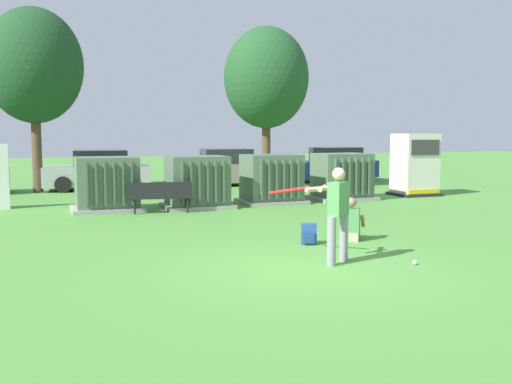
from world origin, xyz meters
name	(u,v)px	position (x,y,z in m)	size (l,w,h in m)	color
ground_plane	(312,269)	(0.00, 0.00, 0.00)	(96.00, 96.00, 0.00)	#51933D
transformer_west	(107,185)	(-2.50, 9.05, 0.79)	(2.10, 1.70, 1.62)	#9E9B93
transformer_mid_west	(197,183)	(0.22, 8.75, 0.79)	(2.10, 1.70, 1.62)	#9E9B93
transformer_mid_east	(271,180)	(2.85, 9.07, 0.79)	(2.10, 1.70, 1.62)	#9E9B93
transformer_east	(342,177)	(5.56, 9.20, 0.79)	(2.10, 1.70, 1.62)	#9E9B93
generator_enclosure	(415,165)	(8.77, 9.49, 1.14)	(1.60, 1.40, 2.30)	#262626
park_bench	(161,195)	(-1.08, 7.92, 0.54)	(1.84, 0.64, 0.92)	black
batter	(335,210)	(0.58, 0.27, 0.98)	(1.14, 1.45, 1.74)	gray
sports_ball	(415,262)	(1.85, -0.38, 0.04)	(0.09, 0.09, 0.09)	white
seated_spectator	(352,223)	(1.99, 2.16, 0.38)	(0.69, 0.78, 0.96)	tan
backpack	(309,234)	(0.90, 2.05, 0.21)	(0.37, 0.34, 0.44)	#264C8C
tree_left	(34,66)	(-4.43, 15.50, 4.88)	(3.72, 3.72, 7.11)	brown
tree_center_left	(266,78)	(4.48, 13.77, 4.55)	(3.47, 3.47, 6.63)	brown
parked_car_left_of_center	(98,171)	(-2.12, 15.75, 0.75)	(4.33, 2.19, 1.62)	#B2B2B7
parked_car_right_of_center	(224,169)	(3.28, 15.82, 0.75)	(4.32, 2.18, 1.62)	gray
parked_car_rightmost	(334,165)	(8.95, 16.28, 0.75)	(4.36, 2.26, 1.62)	navy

